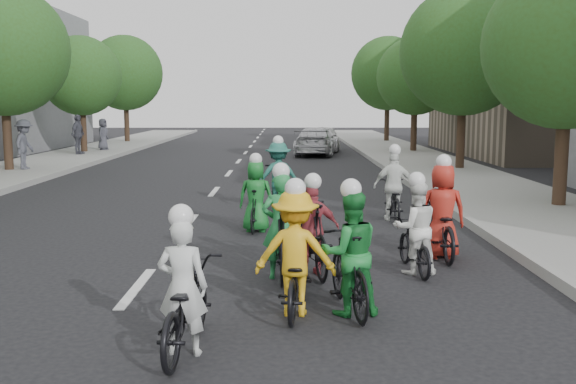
{
  "coord_description": "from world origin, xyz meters",
  "views": [
    {
      "loc": [
        2.12,
        -8.84,
        2.61
      ],
      "look_at": [
        2.17,
        2.73,
        1.0
      ],
      "focal_mm": 40.0,
      "sensor_mm": 36.0,
      "label": 1
    }
  ],
  "objects_px": {
    "cyclist_1": "(350,262)",
    "cyclist_5": "(281,236)",
    "cyclist_6": "(415,237)",
    "cyclist_3": "(312,234)",
    "cyclist_7": "(278,181)",
    "spectator_1": "(78,134)",
    "spectator_2": "(103,134)",
    "cyclist_2": "(295,264)",
    "cyclist_0": "(184,302)",
    "follow_car_trail": "(323,138)",
    "cyclist_4": "(441,221)",
    "spectator_0": "(25,144)",
    "cyclist_8": "(393,194)",
    "follow_car_lead": "(317,141)",
    "cyclist_9": "(256,202)"
  },
  "relations": [
    {
      "from": "cyclist_0",
      "to": "cyclist_3",
      "type": "xyz_separation_m",
      "value": [
        1.48,
        3.1,
        0.08
      ]
    },
    {
      "from": "cyclist_5",
      "to": "spectator_1",
      "type": "height_order",
      "value": "spectator_1"
    },
    {
      "from": "cyclist_2",
      "to": "cyclist_6",
      "type": "bearing_deg",
      "value": -128.32
    },
    {
      "from": "cyclist_0",
      "to": "cyclist_4",
      "type": "relative_size",
      "value": 0.96
    },
    {
      "from": "cyclist_5",
      "to": "cyclist_9",
      "type": "distance_m",
      "value": 3.56
    },
    {
      "from": "spectator_1",
      "to": "spectator_2",
      "type": "height_order",
      "value": "spectator_1"
    },
    {
      "from": "cyclist_5",
      "to": "cyclist_8",
      "type": "relative_size",
      "value": 1.12
    },
    {
      "from": "cyclist_0",
      "to": "cyclist_8",
      "type": "bearing_deg",
      "value": -109.24
    },
    {
      "from": "cyclist_9",
      "to": "spectator_0",
      "type": "relative_size",
      "value": 0.87
    },
    {
      "from": "follow_car_trail",
      "to": "spectator_0",
      "type": "relative_size",
      "value": 2.17
    },
    {
      "from": "cyclist_1",
      "to": "cyclist_7",
      "type": "height_order",
      "value": "cyclist_7"
    },
    {
      "from": "cyclist_3",
      "to": "spectator_1",
      "type": "relative_size",
      "value": 1.03
    },
    {
      "from": "cyclist_6",
      "to": "cyclist_3",
      "type": "bearing_deg",
      "value": -3.64
    },
    {
      "from": "cyclist_5",
      "to": "cyclist_7",
      "type": "distance_m",
      "value": 6.19
    },
    {
      "from": "cyclist_5",
      "to": "cyclist_7",
      "type": "bearing_deg",
      "value": -90.06
    },
    {
      "from": "cyclist_4",
      "to": "cyclist_8",
      "type": "relative_size",
      "value": 1.12
    },
    {
      "from": "cyclist_6",
      "to": "follow_car_lead",
      "type": "bearing_deg",
      "value": -94.74
    },
    {
      "from": "follow_car_trail",
      "to": "cyclist_7",
      "type": "bearing_deg",
      "value": 81.68
    },
    {
      "from": "cyclist_3",
      "to": "spectator_1",
      "type": "bearing_deg",
      "value": -74.9
    },
    {
      "from": "cyclist_2",
      "to": "spectator_2",
      "type": "height_order",
      "value": "spectator_2"
    },
    {
      "from": "cyclist_1",
      "to": "spectator_1",
      "type": "bearing_deg",
      "value": -74.18
    },
    {
      "from": "follow_car_trail",
      "to": "spectator_2",
      "type": "xyz_separation_m",
      "value": [
        -11.75,
        -1.94,
        0.28
      ]
    },
    {
      "from": "cyclist_1",
      "to": "cyclist_6",
      "type": "distance_m",
      "value": 2.26
    },
    {
      "from": "cyclist_1",
      "to": "follow_car_lead",
      "type": "bearing_deg",
      "value": -100.91
    },
    {
      "from": "cyclist_2",
      "to": "cyclist_7",
      "type": "distance_m",
      "value": 7.87
    },
    {
      "from": "cyclist_0",
      "to": "follow_car_trail",
      "type": "xyz_separation_m",
      "value": [
        3.15,
        29.41,
        0.16
      ]
    },
    {
      "from": "cyclist_4",
      "to": "spectator_2",
      "type": "bearing_deg",
      "value": -61.11
    },
    {
      "from": "cyclist_4",
      "to": "spectator_2",
      "type": "xyz_separation_m",
      "value": [
        -12.3,
        23.3,
        0.36
      ]
    },
    {
      "from": "cyclist_1",
      "to": "cyclist_5",
      "type": "bearing_deg",
      "value": -71.77
    },
    {
      "from": "follow_car_lead",
      "to": "follow_car_trail",
      "type": "bearing_deg",
      "value": -89.02
    },
    {
      "from": "cyclist_4",
      "to": "cyclist_2",
      "type": "bearing_deg",
      "value": 50.45
    },
    {
      "from": "spectator_2",
      "to": "cyclist_2",
      "type": "bearing_deg",
      "value": -149.43
    },
    {
      "from": "cyclist_6",
      "to": "cyclist_7",
      "type": "xyz_separation_m",
      "value": [
        -2.17,
        5.94,
        0.16
      ]
    },
    {
      "from": "follow_car_trail",
      "to": "spectator_1",
      "type": "height_order",
      "value": "spectator_1"
    },
    {
      "from": "cyclist_0",
      "to": "cyclist_8",
      "type": "height_order",
      "value": "cyclist_8"
    },
    {
      "from": "spectator_0",
      "to": "cyclist_7",
      "type": "bearing_deg",
      "value": -129.77
    },
    {
      "from": "cyclist_3",
      "to": "cyclist_6",
      "type": "distance_m",
      "value": 1.58
    },
    {
      "from": "cyclist_5",
      "to": "spectator_2",
      "type": "distance_m",
      "value": 26.36
    },
    {
      "from": "cyclist_3",
      "to": "cyclist_9",
      "type": "distance_m",
      "value": 3.48
    },
    {
      "from": "cyclist_0",
      "to": "spectator_2",
      "type": "bearing_deg",
      "value": -67.47
    },
    {
      "from": "spectator_1",
      "to": "spectator_2",
      "type": "relative_size",
      "value": 1.16
    },
    {
      "from": "cyclist_4",
      "to": "cyclist_9",
      "type": "bearing_deg",
      "value": -33.87
    },
    {
      "from": "cyclist_7",
      "to": "cyclist_8",
      "type": "relative_size",
      "value": 1.15
    },
    {
      "from": "cyclist_5",
      "to": "cyclist_6",
      "type": "xyz_separation_m",
      "value": [
        2.06,
        0.25,
        -0.08
      ]
    },
    {
      "from": "follow_car_trail",
      "to": "spectator_0",
      "type": "height_order",
      "value": "spectator_0"
    },
    {
      "from": "cyclist_4",
      "to": "spectator_0",
      "type": "xyz_separation_m",
      "value": [
        -12.39,
        13.26,
        0.47
      ]
    },
    {
      "from": "cyclist_6",
      "to": "follow_car_trail",
      "type": "xyz_separation_m",
      "value": [
        0.09,
        26.25,
        0.13
      ]
    },
    {
      "from": "spectator_2",
      "to": "spectator_0",
      "type": "bearing_deg",
      "value": -170.37
    },
    {
      "from": "cyclist_1",
      "to": "follow_car_lead",
      "type": "relative_size",
      "value": 0.38
    },
    {
      "from": "cyclist_1",
      "to": "cyclist_2",
      "type": "xyz_separation_m",
      "value": [
        -0.68,
        -0.01,
        -0.02
      ]
    }
  ]
}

